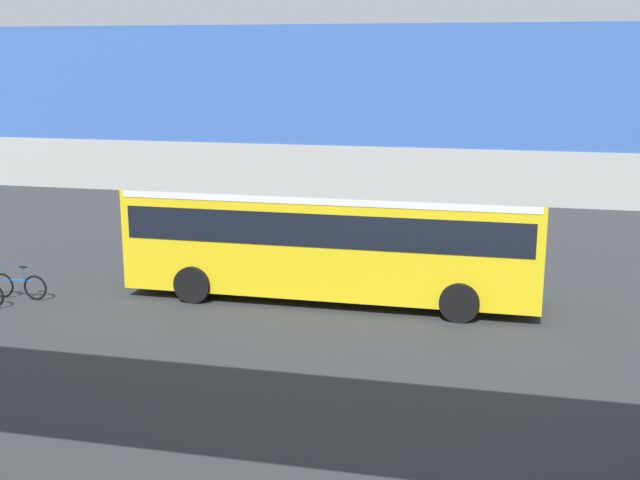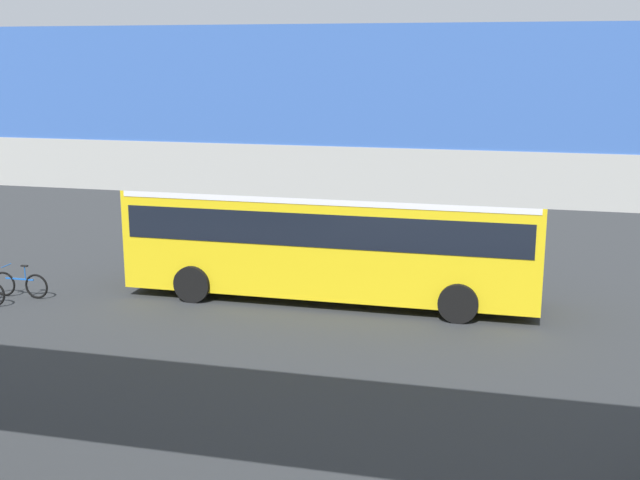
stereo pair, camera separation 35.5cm
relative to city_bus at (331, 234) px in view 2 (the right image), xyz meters
name	(u,v)px [view 2 (the right image)]	position (x,y,z in m)	size (l,w,h in m)	color
ground	(345,300)	(-0.44, 0.05, -1.88)	(80.00, 80.00, 0.00)	#2D3033
city_bus	(331,234)	(0.00, 0.00, 0.00)	(11.54, 2.85, 3.15)	yellow
bicycle_blue	(20,285)	(8.62, 2.07, -1.51)	(1.77, 0.44, 0.96)	black
lane_dash_leftmost	(493,281)	(-4.44, -2.92, -1.88)	(2.00, 0.20, 0.01)	silver
lane_dash_left	(365,273)	(-0.44, -2.92, -1.88)	(2.00, 0.20, 0.01)	silver
lane_dash_centre	(246,265)	(3.56, -2.92, -1.88)	(2.00, 0.20, 0.01)	silver
pedestrian_overpass	(120,188)	(-0.44, 12.80, 3.36)	(27.37, 2.60, 7.05)	#9E9E99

